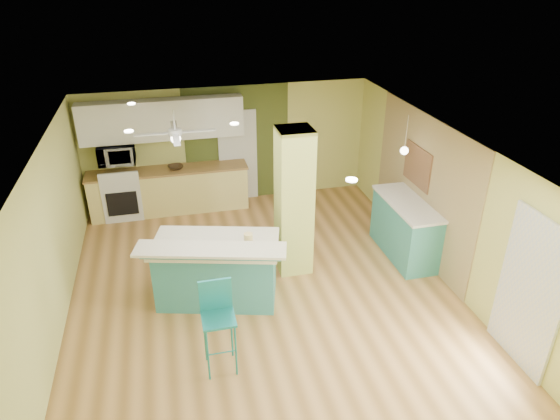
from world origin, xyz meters
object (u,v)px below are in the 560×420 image
object	(u,v)px
bar_stool	(217,312)
side_counter	(406,228)
fruit_bowl	(176,167)
canister	(248,239)
peninsula	(217,269)

from	to	relation	value
bar_stool	side_counter	size ratio (longest dim) A/B	0.78
fruit_bowl	canister	world-z (taller)	canister
fruit_bowl	canister	size ratio (longest dim) A/B	1.78
side_counter	fruit_bowl	size ratio (longest dim) A/B	5.27
side_counter	canister	size ratio (longest dim) A/B	9.39
canister	side_counter	bearing A→B (deg)	12.42
fruit_bowl	peninsula	bearing A→B (deg)	-82.70
peninsula	canister	distance (m)	0.75
side_counter	bar_stool	bearing A→B (deg)	-151.48
bar_stool	fruit_bowl	bearing A→B (deg)	93.06
side_counter	canister	xyz separation A→B (m)	(-2.94, -0.65, 0.56)
peninsula	side_counter	bearing A→B (deg)	23.66
peninsula	side_counter	size ratio (longest dim) A/B	1.38
side_counter	fruit_bowl	xyz separation A→B (m)	(-3.84, 2.73, 0.45)
peninsula	bar_stool	bearing A→B (deg)	-80.86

